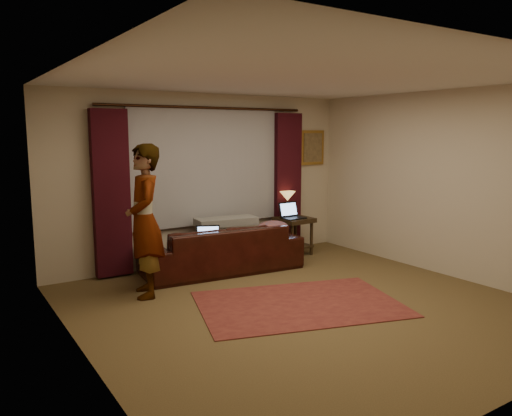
{
  "coord_description": "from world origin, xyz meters",
  "views": [
    {
      "loc": [
        -3.53,
        -4.39,
        2.01
      ],
      "look_at": [
        0.1,
        1.2,
        1.0
      ],
      "focal_mm": 35.0,
      "sensor_mm": 36.0,
      "label": 1
    }
  ],
  "objects_px": {
    "laptop_sofa": "(208,236)",
    "person": "(145,221)",
    "tiffany_lamp": "(287,204)",
    "end_table": "(294,236)",
    "sofa": "(221,240)",
    "laptop_table": "(293,211)"
  },
  "relations": [
    {
      "from": "laptop_sofa",
      "to": "person",
      "type": "bearing_deg",
      "value": -139.32
    },
    {
      "from": "tiffany_lamp",
      "to": "laptop_sofa",
      "type": "bearing_deg",
      "value": -162.29
    },
    {
      "from": "laptop_sofa",
      "to": "end_table",
      "type": "relative_size",
      "value": 0.59
    },
    {
      "from": "tiffany_lamp",
      "to": "person",
      "type": "bearing_deg",
      "value": -162.88
    },
    {
      "from": "sofa",
      "to": "tiffany_lamp",
      "type": "bearing_deg",
      "value": -159.9
    },
    {
      "from": "laptop_sofa",
      "to": "end_table",
      "type": "height_order",
      "value": "laptop_sofa"
    },
    {
      "from": "sofa",
      "to": "end_table",
      "type": "bearing_deg",
      "value": -165.89
    },
    {
      "from": "laptop_table",
      "to": "person",
      "type": "bearing_deg",
      "value": -169.64
    },
    {
      "from": "laptop_table",
      "to": "person",
      "type": "relative_size",
      "value": 0.21
    },
    {
      "from": "sofa",
      "to": "person",
      "type": "distance_m",
      "value": 1.49
    },
    {
      "from": "tiffany_lamp",
      "to": "person",
      "type": "relative_size",
      "value": 0.23
    },
    {
      "from": "tiffany_lamp",
      "to": "sofa",
      "type": "bearing_deg",
      "value": -165.03
    },
    {
      "from": "person",
      "to": "tiffany_lamp",
      "type": "bearing_deg",
      "value": 120.76
    },
    {
      "from": "laptop_sofa",
      "to": "end_table",
      "type": "bearing_deg",
      "value": 37.42
    },
    {
      "from": "person",
      "to": "sofa",
      "type": "bearing_deg",
      "value": 123.11
    },
    {
      "from": "end_table",
      "to": "tiffany_lamp",
      "type": "height_order",
      "value": "tiffany_lamp"
    },
    {
      "from": "tiffany_lamp",
      "to": "person",
      "type": "distance_m",
      "value": 2.95
    },
    {
      "from": "end_table",
      "to": "sofa",
      "type": "bearing_deg",
      "value": -171.01
    },
    {
      "from": "person",
      "to": "end_table",
      "type": "bearing_deg",
      "value": 117.65
    },
    {
      "from": "sofa",
      "to": "laptop_sofa",
      "type": "bearing_deg",
      "value": 34.94
    },
    {
      "from": "laptop_sofa",
      "to": "person",
      "type": "distance_m",
      "value": 1.12
    },
    {
      "from": "sofa",
      "to": "laptop_sofa",
      "type": "height_order",
      "value": "sofa"
    }
  ]
}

